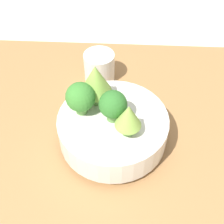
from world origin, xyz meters
TOP-DOWN VIEW (x-y plane):
  - ground_plane at (0.00, 0.00)m, footprint 6.00×6.00m
  - table at (0.00, 0.00)m, footprint 1.12×0.70m
  - bowl at (-0.00, -0.02)m, footprint 0.23×0.23m
  - broccoli_floret_left at (-0.07, -0.00)m, footprint 0.06×0.06m
  - romanesco_piece_near at (0.03, -0.05)m, footprint 0.05×0.05m
  - romanesco_piece_far at (-0.04, 0.03)m, footprint 0.07×0.07m
  - broccoli_floret_center at (-0.00, -0.02)m, footprint 0.06×0.06m
  - cup at (-0.05, 0.19)m, footprint 0.08×0.08m

SIDE VIEW (x-z plane):
  - ground_plane at x=0.00m, z-range 0.00..0.00m
  - table at x=0.00m, z-range 0.00..0.04m
  - cup at x=-0.05m, z-range 0.04..0.12m
  - bowl at x=0.00m, z-range 0.05..0.12m
  - broccoli_floret_center at x=0.00m, z-range 0.12..0.19m
  - broccoli_floret_left at x=-0.07m, z-range 0.12..0.20m
  - romanesco_piece_near at x=0.03m, z-range 0.13..0.20m
  - romanesco_piece_far at x=-0.04m, z-range 0.13..0.23m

